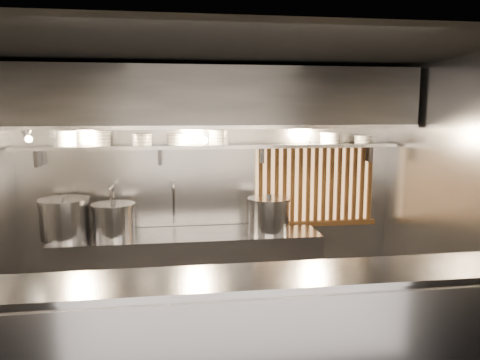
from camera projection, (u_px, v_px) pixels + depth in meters
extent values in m
plane|color=black|center=(226.00, 356.00, 4.40)|extent=(4.50, 4.50, 0.00)
plane|color=black|center=(225.00, 50.00, 3.99)|extent=(4.50, 4.50, 0.00)
plane|color=gray|center=(211.00, 185.00, 5.66)|extent=(4.50, 0.00, 4.50)
plane|color=gray|center=(456.00, 203.00, 4.52)|extent=(0.00, 3.00, 3.00)
cube|color=#A1A1A7|center=(241.00, 353.00, 3.39)|extent=(4.50, 0.50, 1.10)
cube|color=#A1A1A7|center=(241.00, 278.00, 3.31)|extent=(4.50, 0.56, 0.03)
cube|color=#A1A1A7|center=(189.00, 272.00, 5.40)|extent=(3.00, 0.70, 0.90)
cube|color=#A1A1A7|center=(212.00, 146.00, 5.42)|extent=(4.40, 0.34, 0.04)
cube|color=#2D2D30|center=(213.00, 98.00, 5.12)|extent=(4.40, 0.80, 0.65)
cube|color=#A1A1A7|center=(217.00, 127.00, 4.78)|extent=(4.40, 0.03, 0.04)
cube|color=#FFBC72|center=(315.00, 184.00, 5.84)|extent=(1.50, 0.02, 0.92)
cube|color=brown|center=(317.00, 145.00, 5.72)|extent=(1.56, 0.06, 0.06)
cube|color=brown|center=(315.00, 223.00, 5.86)|extent=(1.56, 0.06, 0.06)
cube|color=brown|center=(261.00, 186.00, 5.69)|extent=(0.04, 0.04, 0.92)
cube|color=brown|center=(269.00, 186.00, 5.70)|extent=(0.04, 0.04, 0.92)
cube|color=brown|center=(277.00, 186.00, 5.71)|extent=(0.04, 0.04, 0.92)
cube|color=brown|center=(285.00, 186.00, 5.73)|extent=(0.04, 0.04, 0.92)
cube|color=brown|center=(293.00, 185.00, 5.74)|extent=(0.04, 0.04, 0.92)
cube|color=brown|center=(300.00, 185.00, 5.76)|extent=(0.04, 0.04, 0.92)
cube|color=brown|center=(308.00, 185.00, 5.77)|extent=(0.04, 0.04, 0.92)
cube|color=brown|center=(316.00, 185.00, 5.79)|extent=(0.04, 0.04, 0.92)
cube|color=brown|center=(324.00, 185.00, 5.80)|extent=(0.04, 0.04, 0.92)
cube|color=brown|center=(332.00, 185.00, 5.82)|extent=(0.04, 0.04, 0.92)
cube|color=brown|center=(339.00, 184.00, 5.83)|extent=(0.04, 0.04, 0.92)
cube|color=brown|center=(347.00, 184.00, 5.85)|extent=(0.04, 0.04, 0.92)
cube|color=brown|center=(354.00, 184.00, 5.86)|extent=(0.04, 0.04, 0.92)
cube|color=brown|center=(362.00, 184.00, 5.88)|extent=(0.04, 0.04, 0.92)
cube|color=brown|center=(370.00, 184.00, 5.89)|extent=(0.04, 0.04, 0.92)
cylinder|color=silver|center=(114.00, 205.00, 5.48)|extent=(0.03, 0.03, 0.48)
sphere|color=silver|center=(113.00, 185.00, 5.44)|extent=(0.04, 0.04, 0.04)
cylinder|color=silver|center=(111.00, 187.00, 5.32)|extent=(0.03, 0.26, 0.03)
sphere|color=silver|center=(110.00, 189.00, 5.19)|extent=(0.04, 0.04, 0.04)
cylinder|color=silver|center=(110.00, 195.00, 5.20)|extent=(0.03, 0.03, 0.14)
cylinder|color=silver|center=(174.00, 204.00, 5.58)|extent=(0.03, 0.03, 0.48)
sphere|color=silver|center=(173.00, 184.00, 5.55)|extent=(0.04, 0.04, 0.04)
cylinder|color=silver|center=(174.00, 186.00, 5.42)|extent=(0.03, 0.26, 0.03)
sphere|color=silver|center=(174.00, 187.00, 5.29)|extent=(0.04, 0.04, 0.04)
cylinder|color=silver|center=(174.00, 193.00, 5.30)|extent=(0.03, 0.03, 0.14)
cone|color=#A1A1A7|center=(26.00, 133.00, 4.65)|extent=(0.25, 0.27, 0.20)
sphere|color=#FFE0B2|center=(29.00, 139.00, 4.65)|extent=(0.07, 0.07, 0.07)
cylinder|color=#2D2D30|center=(28.00, 125.00, 4.74)|extent=(0.02, 0.22, 0.02)
cylinder|color=#2D2D30|center=(204.00, 133.00, 5.26)|extent=(0.01, 0.01, 0.12)
sphere|color=#FFE0B2|center=(204.00, 140.00, 5.27)|extent=(0.09, 0.09, 0.09)
cylinder|color=#A1A1A7|center=(65.00, 220.00, 5.13)|extent=(0.66, 0.66, 0.41)
cylinder|color=#A1A1A7|center=(64.00, 200.00, 5.10)|extent=(0.70, 0.70, 0.03)
cylinder|color=#2D2D30|center=(63.00, 197.00, 5.09)|extent=(0.06, 0.06, 0.04)
cylinder|color=#A1A1A7|center=(114.00, 221.00, 5.20)|extent=(0.55, 0.55, 0.34)
cylinder|color=#A1A1A7|center=(113.00, 205.00, 5.17)|extent=(0.59, 0.59, 0.03)
cylinder|color=#2D2D30|center=(113.00, 202.00, 5.17)|extent=(0.06, 0.06, 0.04)
cylinder|color=#A1A1A7|center=(269.00, 216.00, 5.41)|extent=(0.61, 0.61, 0.37)
cylinder|color=#A1A1A7|center=(269.00, 199.00, 5.38)|extent=(0.65, 0.65, 0.03)
cylinder|color=#2D2D30|center=(269.00, 196.00, 5.37)|extent=(0.06, 0.06, 0.04)
cylinder|color=white|center=(67.00, 144.00, 5.18)|extent=(0.21, 0.21, 0.03)
cylinder|color=white|center=(67.00, 141.00, 5.17)|extent=(0.21, 0.21, 0.03)
cylinder|color=white|center=(66.00, 138.00, 5.17)|extent=(0.21, 0.21, 0.03)
cylinder|color=white|center=(66.00, 134.00, 5.16)|extent=(0.21, 0.21, 0.03)
cylinder|color=white|center=(66.00, 132.00, 5.16)|extent=(0.23, 0.23, 0.01)
cylinder|color=white|center=(101.00, 144.00, 5.23)|extent=(0.22, 0.22, 0.03)
cylinder|color=white|center=(101.00, 141.00, 5.23)|extent=(0.22, 0.22, 0.03)
cylinder|color=white|center=(101.00, 137.00, 5.22)|extent=(0.22, 0.22, 0.03)
cylinder|color=white|center=(100.00, 134.00, 5.21)|extent=(0.22, 0.22, 0.03)
cylinder|color=white|center=(100.00, 131.00, 5.21)|extent=(0.23, 0.23, 0.01)
cylinder|color=white|center=(142.00, 144.00, 5.30)|extent=(0.21, 0.21, 0.03)
cylinder|color=white|center=(142.00, 140.00, 5.29)|extent=(0.21, 0.21, 0.03)
cylinder|color=white|center=(142.00, 137.00, 5.29)|extent=(0.21, 0.21, 0.03)
cylinder|color=white|center=(142.00, 134.00, 5.28)|extent=(0.23, 0.23, 0.01)
cylinder|color=white|center=(178.00, 143.00, 5.35)|extent=(0.23, 0.23, 0.03)
cylinder|color=white|center=(178.00, 140.00, 5.35)|extent=(0.23, 0.23, 0.03)
cylinder|color=white|center=(177.00, 137.00, 5.34)|extent=(0.23, 0.23, 0.03)
cylinder|color=white|center=(177.00, 134.00, 5.34)|extent=(0.25, 0.25, 0.01)
cylinder|color=white|center=(219.00, 143.00, 5.42)|extent=(0.21, 0.21, 0.03)
cylinder|color=white|center=(219.00, 140.00, 5.42)|extent=(0.21, 0.21, 0.03)
cylinder|color=white|center=(219.00, 136.00, 5.41)|extent=(0.21, 0.21, 0.03)
cylinder|color=white|center=(218.00, 133.00, 5.41)|extent=(0.21, 0.21, 0.03)
cylinder|color=white|center=(218.00, 131.00, 5.40)|extent=(0.23, 0.23, 0.01)
cylinder|color=white|center=(329.00, 142.00, 5.62)|extent=(0.22, 0.22, 0.03)
cylinder|color=white|center=(330.00, 139.00, 5.61)|extent=(0.22, 0.22, 0.03)
cylinder|color=white|center=(330.00, 135.00, 5.61)|extent=(0.22, 0.22, 0.03)
cylinder|color=white|center=(330.00, 133.00, 5.60)|extent=(0.23, 0.23, 0.01)
cylinder|color=white|center=(363.00, 141.00, 5.68)|extent=(0.21, 0.21, 0.03)
cylinder|color=white|center=(363.00, 138.00, 5.68)|extent=(0.21, 0.21, 0.03)
cylinder|color=white|center=(363.00, 136.00, 5.67)|extent=(0.22, 0.22, 0.01)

